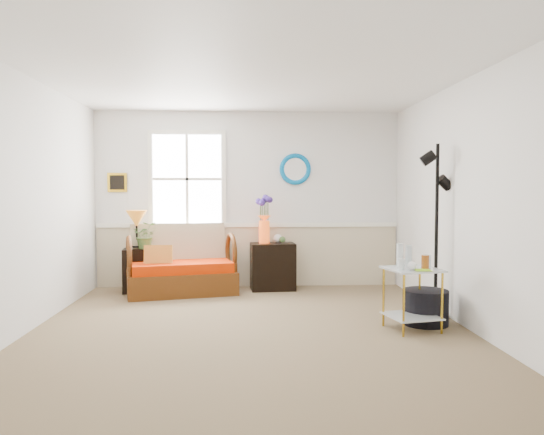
{
  "coord_description": "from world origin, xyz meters",
  "views": [
    {
      "loc": [
        -0.06,
        -5.41,
        1.44
      ],
      "look_at": [
        0.24,
        0.42,
        1.14
      ],
      "focal_mm": 35.0,
      "sensor_mm": 36.0,
      "label": 1
    }
  ],
  "objects_px": {
    "lamp_stand": "(136,270)",
    "side_table": "(412,299)",
    "floor_lamp": "(436,231)",
    "loveseat": "(181,259)",
    "cabinet": "(273,266)",
    "ottoman": "(425,307)"
  },
  "relations": [
    {
      "from": "lamp_stand",
      "to": "side_table",
      "type": "bearing_deg",
      "value": -34.19
    },
    {
      "from": "lamp_stand",
      "to": "floor_lamp",
      "type": "xyz_separation_m",
      "value": [
        3.69,
        -1.68,
        0.67
      ]
    },
    {
      "from": "loveseat",
      "to": "cabinet",
      "type": "xyz_separation_m",
      "value": [
        1.28,
        0.21,
        -0.14
      ]
    },
    {
      "from": "floor_lamp",
      "to": "cabinet",
      "type": "bearing_deg",
      "value": 148.42
    },
    {
      "from": "loveseat",
      "to": "side_table",
      "type": "relative_size",
      "value": 2.29
    },
    {
      "from": "lamp_stand",
      "to": "floor_lamp",
      "type": "relative_size",
      "value": 0.31
    },
    {
      "from": "cabinet",
      "to": "floor_lamp",
      "type": "bearing_deg",
      "value": -49.32
    },
    {
      "from": "side_table",
      "to": "ottoman",
      "type": "height_order",
      "value": "side_table"
    },
    {
      "from": "loveseat",
      "to": "cabinet",
      "type": "bearing_deg",
      "value": -3.98
    },
    {
      "from": "cabinet",
      "to": "ottoman",
      "type": "relative_size",
      "value": 1.4
    },
    {
      "from": "lamp_stand",
      "to": "cabinet",
      "type": "bearing_deg",
      "value": 2.19
    },
    {
      "from": "lamp_stand",
      "to": "floor_lamp",
      "type": "distance_m",
      "value": 4.11
    },
    {
      "from": "cabinet",
      "to": "side_table",
      "type": "distance_m",
      "value": 2.63
    },
    {
      "from": "loveseat",
      "to": "lamp_stand",
      "type": "xyz_separation_m",
      "value": [
        -0.65,
        0.14,
        -0.17
      ]
    },
    {
      "from": "cabinet",
      "to": "ottoman",
      "type": "height_order",
      "value": "cabinet"
    },
    {
      "from": "lamp_stand",
      "to": "ottoman",
      "type": "xyz_separation_m",
      "value": [
        3.46,
        -1.99,
        -0.12
      ]
    },
    {
      "from": "loveseat",
      "to": "side_table",
      "type": "distance_m",
      "value": 3.32
    },
    {
      "from": "cabinet",
      "to": "ottoman",
      "type": "distance_m",
      "value": 2.57
    },
    {
      "from": "lamp_stand",
      "to": "floor_lamp",
      "type": "height_order",
      "value": "floor_lamp"
    },
    {
      "from": "cabinet",
      "to": "floor_lamp",
      "type": "relative_size",
      "value": 0.34
    },
    {
      "from": "lamp_stand",
      "to": "floor_lamp",
      "type": "bearing_deg",
      "value": -24.45
    },
    {
      "from": "ottoman",
      "to": "cabinet",
      "type": "bearing_deg",
      "value": 126.51
    }
  ]
}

